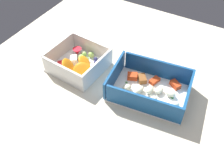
{
  "coord_description": "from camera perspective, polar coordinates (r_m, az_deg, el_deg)",
  "views": [
    {
      "loc": [
        23.15,
        -42.99,
        52.94
      ],
      "look_at": [
        -1.21,
        -0.43,
        4.0
      ],
      "focal_mm": 40.89,
      "sensor_mm": 36.0,
      "label": 1
    }
  ],
  "objects": [
    {
      "name": "table_surface",
      "position": [
        0.71,
        1.02,
        -1.84
      ],
      "size": [
        80.0,
        80.0,
        2.0
      ],
      "primitive_type": "cube",
      "color": "beige",
      "rests_on": "ground"
    },
    {
      "name": "pasta_container",
      "position": [
        0.67,
        8.39,
        -3.19
      ],
      "size": [
        21.06,
        16.19,
        6.11
      ],
      "rotation": [
        0.0,
        0.0,
        0.12
      ],
      "color": "white",
      "rests_on": "table_surface"
    },
    {
      "name": "fruit_bowl",
      "position": [
        0.73,
        -7.55,
        2.63
      ],
      "size": [
        15.53,
        14.71,
        5.81
      ],
      "rotation": [
        0.0,
        0.0,
        -0.07
      ],
      "color": "white",
      "rests_on": "table_surface"
    },
    {
      "name": "paper_cup_liner",
      "position": [
        0.83,
        -10.82,
        7.37
      ],
      "size": [
        3.81,
        3.81,
        2.14
      ],
      "primitive_type": "cylinder",
      "color": "white",
      "rests_on": "table_surface"
    }
  ]
}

